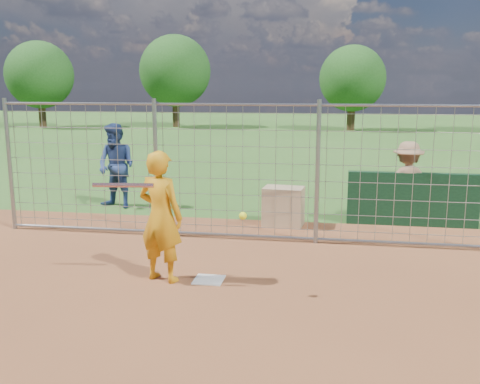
% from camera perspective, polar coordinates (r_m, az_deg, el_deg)
% --- Properties ---
extents(ground, '(100.00, 100.00, 0.00)m').
position_cam_1_polar(ground, '(8.20, -3.03, -8.92)').
color(ground, '#2D591E').
rests_on(ground, ground).
extents(infield_dirt, '(18.00, 18.00, 0.00)m').
position_cam_1_polar(infield_dirt, '(5.58, -10.13, -19.29)').
color(infield_dirt, brown).
rests_on(infield_dirt, ground).
extents(home_plate, '(0.43, 0.43, 0.02)m').
position_cam_1_polar(home_plate, '(8.01, -3.35, -9.34)').
color(home_plate, silver).
rests_on(home_plate, ground).
extents(dugout_wall, '(2.60, 0.20, 1.10)m').
position_cam_1_polar(dugout_wall, '(11.47, 17.89, -0.75)').
color(dugout_wall, '#11381E').
rests_on(dugout_wall, ground).
extents(batter, '(0.81, 0.65, 1.93)m').
position_cam_1_polar(batter, '(7.83, -8.46, -2.61)').
color(batter, orange).
rests_on(batter, ground).
extents(bystander_a, '(1.14, 1.00, 1.98)m').
position_cam_1_polar(bystander_a, '(12.81, -13.05, 2.72)').
color(bystander_a, navy).
rests_on(bystander_a, ground).
extents(bystander_c, '(1.19, 0.78, 1.72)m').
position_cam_1_polar(bystander_c, '(11.51, 17.39, 0.90)').
color(bystander_c, '#936E50').
rests_on(bystander_c, ground).
extents(equipment_bin, '(0.85, 0.63, 0.80)m').
position_cam_1_polar(equipment_bin, '(10.98, 4.66, -1.55)').
color(equipment_bin, tan).
rests_on(equipment_bin, ground).
extents(equipment_in_play, '(2.19, 0.26, 0.42)m').
position_cam_1_polar(equipment_in_play, '(7.44, -9.46, -0.04)').
color(equipment_in_play, silver).
rests_on(equipment_in_play, ground).
extents(backstop_fence, '(9.08, 0.08, 2.60)m').
position_cam_1_polar(backstop_fence, '(9.78, -0.57, 2.03)').
color(backstop_fence, gray).
rests_on(backstop_fence, ground).
extents(tree_line, '(44.66, 6.72, 6.48)m').
position_cam_1_polar(tree_line, '(35.68, 12.14, 12.42)').
color(tree_line, '#3F2B19').
rests_on(tree_line, ground).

